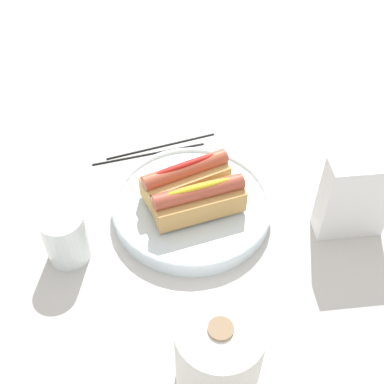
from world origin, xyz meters
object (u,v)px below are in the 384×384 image
at_px(hotdog_front, 185,178).
at_px(water_glass, 67,241).
at_px(hotdog_back, 199,200).
at_px(chopstick_far, 161,146).
at_px(chopstick_near, 149,154).
at_px(napkin_box, 355,198).
at_px(paper_towel_roll, 219,354).
at_px(serving_bowl, 192,206).

distance_m(hotdog_front, water_glass, 0.22).
distance_m(hotdog_front, hotdog_back, 0.06).
relative_size(hotdog_front, chopstick_far, 0.69).
distance_m(hotdog_back, water_glass, 0.22).
distance_m(hotdog_back, chopstick_far, 0.21).
bearing_deg(chopstick_near, chopstick_far, -151.27).
distance_m(hotdog_back, napkin_box, 0.25).
distance_m(paper_towel_roll, chopstick_far, 0.47).
relative_size(napkin_box, chopstick_far, 0.68).
xyz_separation_m(hotdog_front, hotdog_back, (-0.00, 0.05, 0.00)).
height_order(hotdog_front, chopstick_near, hotdog_front).
relative_size(serving_bowl, chopstick_far, 1.25).
relative_size(paper_towel_roll, napkin_box, 0.89).
height_order(water_glass, chopstick_far, water_glass).
distance_m(hotdog_front, paper_towel_roll, 0.32).
distance_m(serving_bowl, napkin_box, 0.27).
bearing_deg(chopstick_near, napkin_box, 136.14).
height_order(napkin_box, chopstick_far, napkin_box).
bearing_deg(paper_towel_roll, chopstick_near, -97.86).
bearing_deg(hotdog_front, serving_bowl, 90.84).
xyz_separation_m(hotdog_front, paper_towel_roll, (0.08, 0.31, 0.01)).
bearing_deg(hotdog_back, water_glass, -4.07).
bearing_deg(chopstick_far, water_glass, 43.54).
relative_size(serving_bowl, hotdog_back, 1.79).
bearing_deg(hotdog_front, napkin_box, 144.57).
xyz_separation_m(serving_bowl, chopstick_far, (-0.01, -0.18, -0.01)).
distance_m(hotdog_front, chopstick_near, 0.15).
bearing_deg(hotdog_front, hotdog_back, 90.84).
relative_size(serving_bowl, hotdog_front, 1.79).
relative_size(paper_towel_roll, chopstick_far, 0.61).
height_order(water_glass, chopstick_near, water_glass).
height_order(serving_bowl, napkin_box, napkin_box).
relative_size(hotdog_back, paper_towel_roll, 1.14).
bearing_deg(chopstick_far, hotdog_front, 89.36).
distance_m(paper_towel_roll, napkin_box, 0.34).
bearing_deg(water_glass, chopstick_near, -137.54).
bearing_deg(hotdog_back, chopstick_near, -84.02).
relative_size(hotdog_front, hotdog_back, 1.00).
bearing_deg(serving_bowl, water_glass, 3.21).
xyz_separation_m(hotdog_back, chopstick_near, (0.02, -0.19, -0.06)).
relative_size(serving_bowl, water_glass, 3.04).
bearing_deg(chopstick_far, paper_towel_roll, 82.00).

